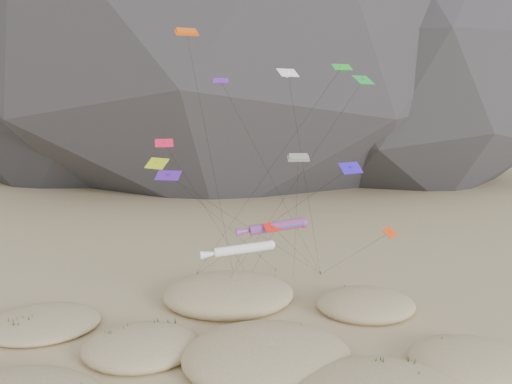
% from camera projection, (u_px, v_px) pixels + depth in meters
% --- Properties ---
extents(ground, '(500.00, 500.00, 0.00)m').
position_uv_depth(ground, '(257.00, 379.00, 42.30)').
color(ground, '#CCB789').
rests_on(ground, ground).
extents(dunes, '(51.77, 40.54, 3.55)m').
position_uv_depth(dunes, '(230.00, 354.00, 45.14)').
color(dunes, '#CCB789').
rests_on(dunes, ground).
extents(dune_grass, '(42.90, 28.32, 1.58)m').
position_uv_depth(dune_grass, '(245.00, 346.00, 46.06)').
color(dune_grass, black).
rests_on(dune_grass, ground).
extents(kite_stakes, '(18.01, 5.24, 0.30)m').
position_uv_depth(kite_stakes, '(258.00, 275.00, 67.06)').
color(kite_stakes, '#3F2D1E').
rests_on(kite_stakes, ground).
extents(rainbow_tube_kite, '(7.58, 14.69, 11.49)m').
position_uv_depth(rainbow_tube_kite, '(274.00, 227.00, 50.48)').
color(rainbow_tube_kite, '#FF1A43').
rests_on(rainbow_tube_kite, ground).
extents(white_tube_kite, '(7.51, 13.51, 9.57)m').
position_uv_depth(white_tube_kite, '(240.00, 249.00, 49.01)').
color(white_tube_kite, white).
rests_on(white_tube_kite, ground).
extents(orange_parafoil, '(6.36, 11.35, 30.31)m').
position_uv_depth(orange_parafoil, '(188.00, 38.00, 49.30)').
color(orange_parafoil, '#E04F0B').
rests_on(orange_parafoil, ground).
extents(multi_parafoil, '(2.69, 10.63, 17.63)m').
position_uv_depth(multi_parafoil, '(298.00, 159.00, 53.86)').
color(multi_parafoil, '#FF511A').
rests_on(multi_parafoil, ground).
extents(delta_kites, '(26.74, 22.56, 27.01)m').
position_uv_depth(delta_kites, '(280.00, 148.00, 50.82)').
color(delta_kites, '#4E1CA3').
rests_on(delta_kites, ground).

